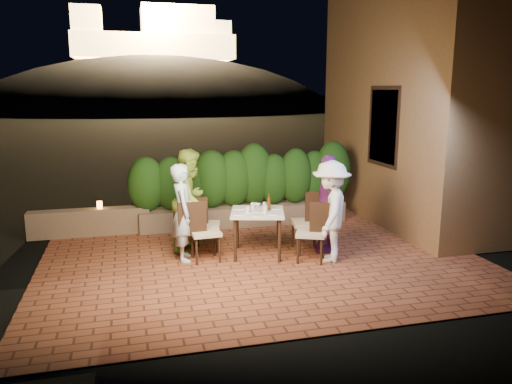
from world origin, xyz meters
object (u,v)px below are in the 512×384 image
object	(u,v)px
beer_bottle	(269,202)
parapet_lamp	(100,205)
diner_blue	(183,213)
diner_purple	(328,203)
chair_right_front	(311,232)
diner_white	(331,211)
chair_left_back	(207,224)
diner_green	(191,200)
dining_table	(258,233)
chair_left_front	(205,231)
chair_right_back	(306,221)
bowl	(255,205)

from	to	relation	value
beer_bottle	parapet_lamp	distance (m)	3.37
diner_blue	diner_purple	bearing A→B (deg)	-90.89
chair_right_front	diner_white	xyz separation A→B (m)	(0.31, -0.05, 0.33)
chair_left_back	diner_green	bearing A→B (deg)	171.80
dining_table	parapet_lamp	bearing A→B (deg)	143.37
chair_left_back	parapet_lamp	bearing A→B (deg)	154.49
diner_purple	parapet_lamp	xyz separation A→B (m)	(-3.78, 1.98, -0.25)
dining_table	chair_left_back	bearing A→B (deg)	147.65
beer_bottle	diner_white	size ratio (longest dim) A/B	0.17
chair_right_front	diner_blue	xyz separation A→B (m)	(-1.95, 0.56, 0.30)
chair_right_front	diner_blue	distance (m)	2.05
diner_purple	chair_left_back	bearing A→B (deg)	-90.24
chair_left_front	parapet_lamp	xyz separation A→B (m)	(-1.70, 1.96, 0.08)
chair_left_back	parapet_lamp	distance (m)	2.31
chair_right_back	diner_purple	bearing A→B (deg)	174.42
bowl	parapet_lamp	bearing A→B (deg)	149.03
chair_left_back	diner_white	distance (m)	2.12
bowl	dining_table	bearing A→B (deg)	-98.61
diner_blue	diner_white	bearing A→B (deg)	-103.00
chair_right_front	diner_green	distance (m)	2.10
chair_right_front	diner_white	world-z (taller)	diner_white
chair_left_front	chair_left_back	size ratio (longest dim) A/B	1.05
chair_left_front	chair_left_back	world-z (taller)	chair_left_front
chair_left_front	diner_white	world-z (taller)	diner_white
diner_white	chair_left_front	bearing A→B (deg)	-75.76
beer_bottle	diner_green	world-z (taller)	diner_green
dining_table	diner_blue	world-z (taller)	diner_blue
dining_table	diner_white	xyz separation A→B (m)	(1.06, -0.55, 0.44)
chair_left_front	diner_purple	world-z (taller)	diner_purple
chair_right_back	diner_green	bearing A→B (deg)	-7.93
chair_right_back	diner_green	distance (m)	1.99
dining_table	diner_blue	xyz separation A→B (m)	(-1.21, 0.07, 0.41)
diner_purple	parapet_lamp	world-z (taller)	diner_purple
dining_table	diner_purple	size ratio (longest dim) A/B	0.52
chair_right_back	chair_left_front	bearing A→B (deg)	10.94
diner_green	chair_right_front	bearing A→B (deg)	-91.71
diner_green	parapet_lamp	world-z (taller)	diner_green
diner_blue	diner_green	world-z (taller)	diner_green
chair_right_front	parapet_lamp	world-z (taller)	chair_right_front
chair_right_back	diner_blue	size ratio (longest dim) A/B	0.65
bowl	diner_blue	size ratio (longest dim) A/B	0.11
beer_bottle	chair_right_front	bearing A→B (deg)	-43.90
beer_bottle	parapet_lamp	bearing A→B (deg)	145.80
diner_green	diner_white	xyz separation A→B (m)	(2.07, -1.13, -0.06)
bowl	diner_purple	world-z (taller)	diner_purple
chair_right_front	diner_blue	bearing A→B (deg)	8.19
beer_bottle	chair_right_front	size ratio (longest dim) A/B	0.29
chair_right_front	diner_purple	size ratio (longest dim) A/B	0.59
diner_purple	parapet_lamp	size ratio (longest dim) A/B	11.78
beer_bottle	dining_table	bearing A→B (deg)	-172.38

